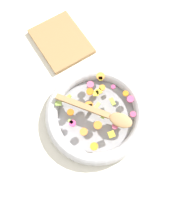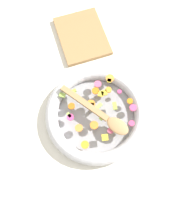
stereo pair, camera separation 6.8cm
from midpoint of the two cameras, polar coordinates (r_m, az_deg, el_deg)
ground_plane at (r=0.89m, az=-2.15°, el=-1.27°), size 4.00×4.00×0.00m
skillet at (r=0.87m, az=-2.21°, el=-0.84°), size 0.41×0.41×0.05m
chopped_vegetables at (r=0.85m, az=-1.70°, el=0.99°), size 0.27×0.28×0.01m
wooden_spoon at (r=0.83m, az=-0.79°, el=-0.58°), size 0.28×0.21×0.01m
cutting_board at (r=1.06m, az=-10.97°, el=17.48°), size 0.26×0.21×0.02m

